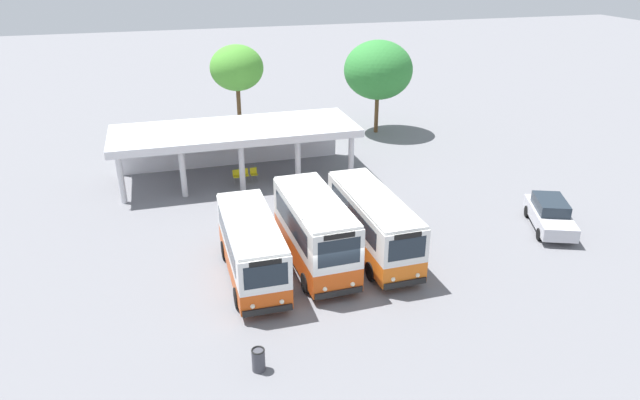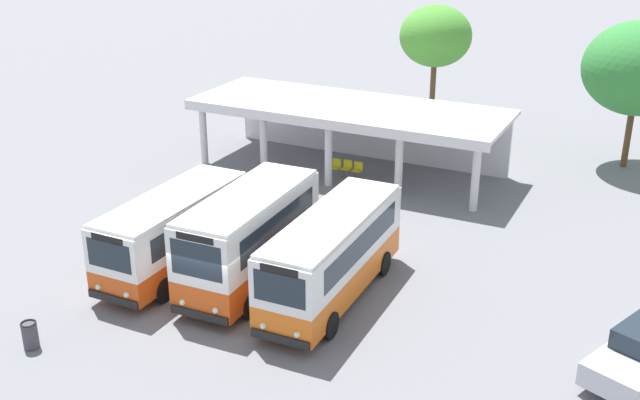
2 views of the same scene
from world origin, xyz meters
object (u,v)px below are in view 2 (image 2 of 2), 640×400
at_px(city_bus_nearest_orange, 174,230).
at_px(city_bus_second_in_row, 249,236).
at_px(waiting_chair_end_by_column, 336,166).
at_px(waiting_chair_middle_seat, 358,169).
at_px(litter_bin_apron, 30,335).
at_px(city_bus_middle_cream, 332,253).
at_px(waiting_chair_second_from_end, 347,167).

bearing_deg(city_bus_nearest_orange, city_bus_second_in_row, 5.59).
height_order(city_bus_second_in_row, waiting_chair_end_by_column, city_bus_second_in_row).
xyz_separation_m(city_bus_second_in_row, waiting_chair_end_by_column, (-2.05, 11.46, -1.38)).
bearing_deg(waiting_chair_middle_seat, city_bus_second_in_row, -85.46).
bearing_deg(litter_bin_apron, city_bus_middle_cream, 44.97).
bearing_deg(waiting_chair_second_from_end, waiting_chair_middle_seat, -0.06).
bearing_deg(city_bus_second_in_row, city_bus_nearest_orange, -174.41).
height_order(city_bus_second_in_row, waiting_chair_middle_seat, city_bus_second_in_row).
height_order(city_bus_nearest_orange, city_bus_second_in_row, city_bus_second_in_row).
bearing_deg(waiting_chair_second_from_end, city_bus_nearest_orange, -97.51).
distance_m(waiting_chair_end_by_column, waiting_chair_middle_seat, 1.14).
bearing_deg(city_bus_nearest_orange, litter_bin_apron, -98.10).
bearing_deg(waiting_chair_middle_seat, city_bus_nearest_orange, -100.20).
height_order(city_bus_nearest_orange, waiting_chair_end_by_column, city_bus_nearest_orange).
bearing_deg(city_bus_second_in_row, waiting_chair_end_by_column, 100.16).
xyz_separation_m(city_bus_second_in_row, litter_bin_apron, (-3.94, -6.58, -1.44)).
distance_m(city_bus_nearest_orange, waiting_chair_end_by_column, 11.86).
height_order(city_bus_middle_cream, waiting_chair_middle_seat, city_bus_middle_cream).
relative_size(city_bus_middle_cream, litter_bin_apron, 8.67).
xyz_separation_m(city_bus_nearest_orange, waiting_chair_end_by_column, (0.99, 11.76, -1.12)).
xyz_separation_m(city_bus_middle_cream, waiting_chair_second_from_end, (-4.53, 11.14, -1.18)).
bearing_deg(waiting_chair_end_by_column, litter_bin_apron, -95.96).
bearing_deg(city_bus_middle_cream, waiting_chair_second_from_end, 112.13).
height_order(city_bus_middle_cream, litter_bin_apron, city_bus_middle_cream).
xyz_separation_m(waiting_chair_second_from_end, litter_bin_apron, (-2.45, -18.11, -0.07)).
bearing_deg(waiting_chair_middle_seat, litter_bin_apron, -99.48).
bearing_deg(waiting_chair_end_by_column, waiting_chair_middle_seat, 3.44).
height_order(city_bus_second_in_row, city_bus_middle_cream, city_bus_second_in_row).
bearing_deg(litter_bin_apron, city_bus_second_in_row, 59.09).
bearing_deg(city_bus_second_in_row, city_bus_middle_cream, 7.42).
xyz_separation_m(waiting_chair_end_by_column, litter_bin_apron, (-1.88, -18.04, -0.07)).
distance_m(city_bus_middle_cream, litter_bin_apron, 9.95).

